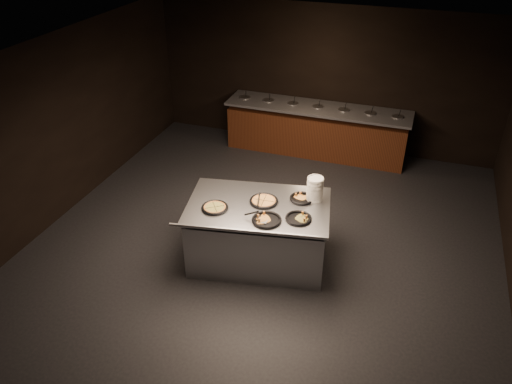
% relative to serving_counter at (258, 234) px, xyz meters
% --- Properties ---
extents(room, '(7.02, 8.02, 2.92)m').
position_rel_serving_counter_xyz_m(room, '(-0.01, 0.13, 0.99)').
color(room, black).
rests_on(room, ground).
extents(salad_bar, '(3.70, 0.83, 1.18)m').
position_rel_serving_counter_xyz_m(salad_bar, '(-0.01, 3.69, -0.02)').
color(salad_bar, '#562914').
rests_on(salad_bar, ground).
extents(serving_counter, '(2.18, 1.62, 0.96)m').
position_rel_serving_counter_xyz_m(serving_counter, '(0.00, 0.00, 0.00)').
color(serving_counter, silver).
rests_on(serving_counter, ground).
extents(plate_stack, '(0.23, 0.23, 0.36)m').
position_rel_serving_counter_xyz_m(plate_stack, '(0.71, 0.39, 0.68)').
color(plate_stack, silver).
rests_on(plate_stack, serving_counter).
extents(pan_veggie_whole, '(0.37, 0.37, 0.04)m').
position_rel_serving_counter_xyz_m(pan_veggie_whole, '(-0.54, -0.28, 0.52)').
color(pan_veggie_whole, black).
rests_on(pan_veggie_whole, serving_counter).
extents(pan_cheese_whole, '(0.41, 0.41, 0.04)m').
position_rel_serving_counter_xyz_m(pan_cheese_whole, '(0.05, 0.10, 0.52)').
color(pan_cheese_whole, black).
rests_on(pan_cheese_whole, serving_counter).
extents(pan_cheese_slices_a, '(0.34, 0.34, 0.04)m').
position_rel_serving_counter_xyz_m(pan_cheese_slices_a, '(0.54, 0.34, 0.52)').
color(pan_cheese_slices_a, black).
rests_on(pan_cheese_slices_a, serving_counter).
extents(pan_cheese_slices_b, '(0.40, 0.40, 0.04)m').
position_rel_serving_counter_xyz_m(pan_cheese_slices_b, '(0.23, -0.33, 0.52)').
color(pan_cheese_slices_b, black).
rests_on(pan_cheese_slices_b, serving_counter).
extents(pan_veggie_slices, '(0.36, 0.36, 0.04)m').
position_rel_serving_counter_xyz_m(pan_veggie_slices, '(0.62, -0.15, 0.52)').
color(pan_veggie_slices, black).
rests_on(pan_veggie_slices, serving_counter).
extents(server_left, '(0.13, 0.31, 0.15)m').
position_rel_serving_counter_xyz_m(server_left, '(-0.01, 0.04, 0.57)').
color(server_left, silver).
rests_on(server_left, serving_counter).
extents(server_right, '(0.33, 0.10, 0.16)m').
position_rel_serving_counter_xyz_m(server_right, '(0.08, -0.37, 0.58)').
color(server_right, silver).
rests_on(server_right, serving_counter).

